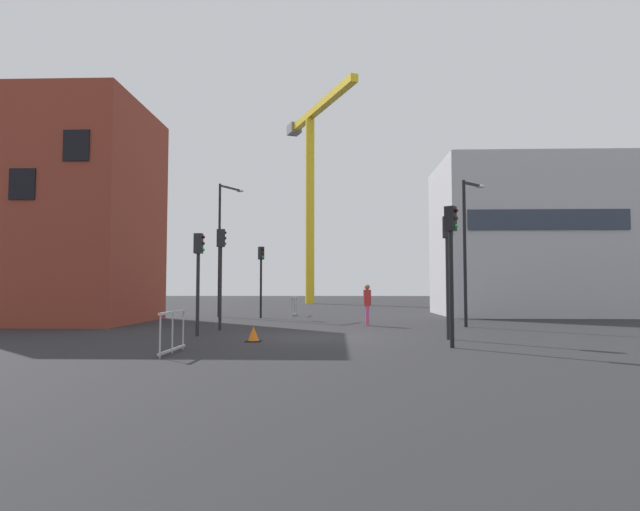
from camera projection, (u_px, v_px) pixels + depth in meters
ground at (315, 337)px, 17.96m from camera, size 160.00×160.00×0.00m
brick_building at (67, 214)px, 25.50m from camera, size 7.41×7.30×10.38m
office_block at (525, 239)px, 31.97m from camera, size 10.18×7.34×9.12m
construction_crane at (311, 172)px, 53.88m from camera, size 7.48×15.71×19.80m
streetlamp_tall at (222, 238)px, 30.58m from camera, size 1.15×1.83×7.61m
streetlamp_short at (467, 240)px, 22.77m from camera, size 1.19×1.00×6.26m
traffic_light_island at (448, 257)px, 17.28m from camera, size 0.38×0.27×3.98m
traffic_light_corner at (451, 252)px, 14.95m from camera, size 0.38×0.36×3.97m
traffic_light_median at (221, 262)px, 20.96m from camera, size 0.39×0.34×3.97m
traffic_light_near at (261, 270)px, 29.10m from camera, size 0.36×0.38×3.89m
traffic_light_far at (198, 266)px, 18.49m from camera, size 0.38×0.25×3.56m
pedestrian_walking at (367, 302)px, 23.25m from camera, size 0.34×0.34×1.80m
safety_barrier_rear at (172, 331)px, 13.55m from camera, size 0.10×1.98×1.08m
safety_barrier_mid_span at (294, 306)px, 31.29m from camera, size 0.18×1.93×1.08m
traffic_cone_orange at (253, 335)px, 16.51m from camera, size 0.47×0.47×0.48m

